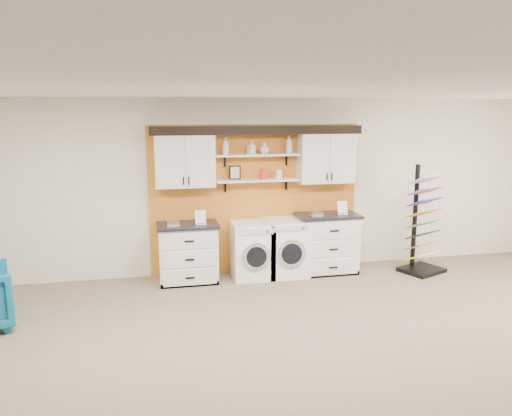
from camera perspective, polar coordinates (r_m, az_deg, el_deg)
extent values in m
plane|color=#806E56|center=(4.92, 10.28, -21.16)|extent=(10.00, 10.00, 0.00)
plane|color=white|center=(4.17, 11.64, 13.47)|extent=(10.00, 10.00, 0.00)
plane|color=silver|center=(8.09, -0.15, 2.47)|extent=(10.00, 0.00, 10.00)
cube|color=#C97122|center=(8.09, -0.09, 1.03)|extent=(3.40, 0.07, 2.40)
cube|color=white|center=(7.68, -8.15, 5.51)|extent=(0.90, 0.34, 0.84)
cube|color=white|center=(7.49, -9.74, 5.32)|extent=(0.42, 0.01, 0.78)
cube|color=white|center=(7.52, -6.37, 5.44)|extent=(0.42, 0.01, 0.78)
cube|color=white|center=(8.15, 7.98, 5.83)|extent=(0.90, 0.34, 0.84)
cube|color=white|center=(7.92, 6.91, 5.70)|extent=(0.42, 0.01, 0.78)
cube|color=white|center=(8.07, 9.88, 5.72)|extent=(0.42, 0.01, 0.78)
cube|color=white|center=(7.88, 0.16, 3.19)|extent=(1.32, 0.28, 0.03)
cube|color=white|center=(7.83, 0.16, 6.09)|extent=(1.32, 0.28, 0.03)
cube|color=black|center=(7.83, 0.13, 9.02)|extent=(3.30, 0.40, 0.10)
cube|color=black|center=(7.65, 0.43, 8.52)|extent=(3.30, 0.04, 0.04)
cube|color=black|center=(7.85, -2.43, 4.07)|extent=(0.18, 0.02, 0.22)
cube|color=beige|center=(7.84, -2.41, 4.06)|extent=(0.14, 0.01, 0.18)
cylinder|color=red|center=(7.89, 0.87, 3.90)|extent=(0.11, 0.11, 0.16)
cylinder|color=silver|center=(7.95, 2.63, 3.87)|extent=(0.10, 0.10, 0.14)
cube|color=white|center=(7.80, -7.78, -5.19)|extent=(0.88, 0.60, 0.88)
cube|color=black|center=(7.67, -7.54, -8.65)|extent=(0.88, 0.06, 0.07)
cube|color=black|center=(7.69, -7.87, -1.92)|extent=(0.93, 0.66, 0.04)
cube|color=white|center=(7.43, -7.65, -3.75)|extent=(0.80, 0.02, 0.24)
cube|color=white|center=(7.51, -7.60, -5.83)|extent=(0.80, 0.02, 0.24)
cube|color=white|center=(7.60, -7.54, -7.87)|extent=(0.80, 0.02, 0.24)
cube|color=white|center=(8.26, 8.08, -4.10)|extent=(0.93, 0.60, 0.93)
cube|color=black|center=(8.14, 8.65, -7.48)|extent=(0.93, 0.06, 0.07)
cube|color=black|center=(8.15, 8.17, -0.81)|extent=(0.99, 0.66, 0.04)
cube|color=white|center=(7.91, 8.89, -2.57)|extent=(0.84, 0.02, 0.26)
cube|color=white|center=(7.99, 8.83, -4.65)|extent=(0.84, 0.02, 0.26)
cube|color=white|center=(8.07, 8.76, -6.69)|extent=(0.84, 0.02, 0.26)
cube|color=white|center=(7.93, -0.49, -4.79)|extent=(0.63, 0.66, 0.88)
cube|color=silver|center=(7.52, 0.02, -2.72)|extent=(0.54, 0.02, 0.09)
cylinder|color=silver|center=(7.62, 0.02, -5.57)|extent=(0.45, 0.05, 0.45)
cylinder|color=black|center=(7.60, 0.06, -5.62)|extent=(0.32, 0.03, 0.32)
cube|color=white|center=(8.06, 3.41, -4.46)|extent=(0.65, 0.66, 0.91)
cube|color=silver|center=(7.65, 4.11, -2.32)|extent=(0.56, 0.02, 0.10)
cylinder|color=silver|center=(7.75, 4.07, -5.21)|extent=(0.46, 0.05, 0.46)
cylinder|color=black|center=(7.73, 4.12, -5.26)|extent=(0.33, 0.03, 0.33)
cube|color=black|center=(8.71, 18.38, -6.72)|extent=(0.80, 0.74, 0.06)
cube|color=black|center=(8.61, 17.71, -0.88)|extent=(0.07, 0.07, 1.71)
cube|color=#E8FF1A|center=(8.66, 18.36, -5.21)|extent=(0.61, 0.48, 0.15)
cube|color=#A64B45|center=(8.61, 18.44, -4.05)|extent=(0.61, 0.48, 0.15)
cube|color=black|center=(8.57, 18.51, -2.88)|extent=(0.61, 0.48, 0.15)
cube|color=green|center=(8.53, 18.58, -1.70)|extent=(0.61, 0.48, 0.15)
cube|color=orange|center=(8.49, 18.66, -0.51)|extent=(0.61, 0.48, 0.15)
cube|color=#3236B2|center=(8.46, 18.73, 0.70)|extent=(0.61, 0.48, 0.15)
cube|color=#CA599F|center=(8.43, 18.81, 1.91)|extent=(0.61, 0.48, 0.15)
cube|color=silver|center=(8.41, 18.89, 3.13)|extent=(0.61, 0.48, 0.15)
imported|color=silver|center=(7.73, -3.49, 7.12)|extent=(0.10, 0.10, 0.27)
imported|color=silver|center=(7.80, -0.54, 6.95)|extent=(0.13, 0.13, 0.21)
imported|color=silver|center=(7.85, 0.94, 6.87)|extent=(0.15, 0.15, 0.18)
imported|color=silver|center=(7.95, 3.80, 7.27)|extent=(0.15, 0.15, 0.28)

